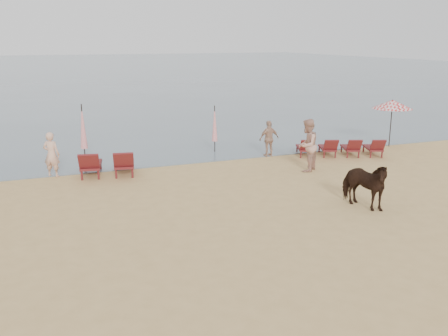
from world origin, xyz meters
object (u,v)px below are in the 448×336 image
object	(u,v)px
cow	(363,184)
beachgoer_left	(51,155)
beachgoer_right_b	(269,139)
umbrella_open_right	(392,104)
beachgoer_right_a	(307,145)
umbrella_closed_right	(215,124)
lounger_cluster_left	(107,163)
umbrella_closed_left	(83,127)
lounger_cluster_right	(340,147)

from	to	relation	value
cow	beachgoer_left	size ratio (longest dim) A/B	1.04
beachgoer_right_b	beachgoer_left	bearing A→B (deg)	-2.59
umbrella_open_right	cow	size ratio (longest dim) A/B	1.26
cow	beachgoer_right_a	distance (m)	4.34
umbrella_closed_right	beachgoer_right_a	bearing A→B (deg)	-63.24
lounger_cluster_left	umbrella_closed_right	distance (m)	5.47
umbrella_closed_left	beachgoer_right_b	world-z (taller)	umbrella_closed_left
umbrella_closed_left	beachgoer_left	world-z (taller)	umbrella_closed_left
beachgoer_right_a	beachgoer_right_b	bearing A→B (deg)	-124.74
umbrella_open_right	beachgoer_left	world-z (taller)	umbrella_open_right
umbrella_open_right	beachgoer_left	bearing A→B (deg)	162.57
cow	umbrella_open_right	bearing A→B (deg)	28.53
beachgoer_right_b	lounger_cluster_left	bearing A→B (deg)	2.55
lounger_cluster_right	umbrella_closed_left	xyz separation A→B (m)	(-10.15, 2.79, 1.06)
umbrella_open_right	umbrella_closed_right	size ratio (longest dim) A/B	1.05
lounger_cluster_left	beachgoer_left	world-z (taller)	beachgoer_left
umbrella_closed_left	lounger_cluster_left	bearing A→B (deg)	-77.32
umbrella_closed_left	beachgoer_left	xyz separation A→B (m)	(-1.32, -1.79, -0.63)
lounger_cluster_left	umbrella_open_right	xyz separation A→B (m)	(12.85, 0.43, 1.47)
lounger_cluster_left	umbrella_closed_right	xyz separation A→B (m)	(4.94, 2.20, 0.79)
umbrella_closed_right	beachgoer_right_b	size ratio (longest dim) A/B	1.34
lounger_cluster_left	beachgoer_right_a	distance (m)	7.36
beachgoer_left	beachgoer_right_a	xyz separation A→B (m)	(8.92, -2.60, 0.16)
umbrella_closed_right	beachgoer_right_a	distance (m)	4.71
umbrella_closed_right	lounger_cluster_right	bearing A→B (deg)	-29.13
umbrella_closed_left	beachgoer_right_b	xyz separation A→B (m)	(7.33, -1.76, -0.68)
lounger_cluster_right	beachgoer_left	xyz separation A→B (m)	(-11.47, 1.00, 0.43)
beachgoer_right_a	beachgoer_right_b	distance (m)	2.66
umbrella_closed_left	beachgoer_right_b	distance (m)	7.57
umbrella_closed_right	cow	bearing A→B (deg)	-80.14
beachgoer_left	lounger_cluster_left	bearing A→B (deg)	-168.59
lounger_cluster_right	cow	bearing A→B (deg)	-97.38
lounger_cluster_left	umbrella_closed_left	distance (m)	2.64
lounger_cluster_right	umbrella_closed_right	xyz separation A→B (m)	(-4.66, 2.60, 0.88)
umbrella_open_right	beachgoer_right_a	size ratio (longest dim) A/B	1.10
umbrella_closed_left	cow	bearing A→B (deg)	-51.28
beachgoer_left	beachgoer_right_b	size ratio (longest dim) A/B	1.07
umbrella_open_right	umbrella_closed_right	distance (m)	8.14
umbrella_closed_left	umbrella_closed_right	bearing A→B (deg)	-2.00
beachgoer_right_a	beachgoer_right_b	xyz separation A→B (m)	(-0.27, 2.64, -0.22)
lounger_cluster_left	cow	size ratio (longest dim) A/B	1.28
lounger_cluster_right	beachgoer_right_a	size ratio (longest dim) A/B	1.93
beachgoer_right_a	beachgoer_right_b	size ratio (longest dim) A/B	1.29
umbrella_open_right	umbrella_closed_left	distance (m)	13.55
beachgoer_right_b	beachgoer_right_a	bearing A→B (deg)	93.00
beachgoer_left	beachgoer_right_a	size ratio (longest dim) A/B	0.83
umbrella_closed_left	umbrella_closed_right	xyz separation A→B (m)	(5.48, -0.19, -0.18)
beachgoer_left	beachgoer_right_b	bearing A→B (deg)	-150.34
lounger_cluster_left	umbrella_closed_left	size ratio (longest dim) A/B	0.93
beachgoer_right_a	umbrella_closed_right	bearing A→B (deg)	-103.81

